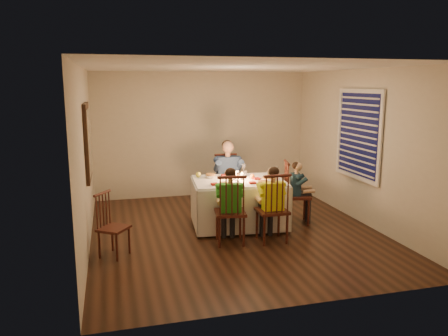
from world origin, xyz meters
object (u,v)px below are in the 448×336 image
object	(u,v)px
chair_extra	(115,256)
dining_table	(239,193)
chair_near_left	(230,243)
child_teal	(296,222)
chair_adult	(228,212)
adult	(228,212)
chair_near_right	(271,241)
chair_end	(296,222)
child_green	(230,243)
child_yellow	(271,241)
serving_bowl	(210,176)

from	to	relation	value
chair_extra	dining_table	bearing A→B (deg)	-32.16
chair_near_left	child_teal	distance (m)	1.52
chair_adult	chair_near_left	world-z (taller)	same
chair_adult	adult	xyz separation A→B (m)	(0.00, 0.00, 0.00)
chair_near_right	chair_end	world-z (taller)	same
chair_adult	chair_end	bearing A→B (deg)	-40.42
chair_near_right	child_teal	distance (m)	1.04
chair_adult	adult	size ratio (longest dim) A/B	0.80
chair_near_right	chair_adult	bearing A→B (deg)	-81.61
chair_near_left	adult	world-z (taller)	adult
chair_near_left	child_green	size ratio (longest dim) A/B	0.93
chair_adult	child_green	xyz separation A→B (m)	(-0.39, -1.58, 0.00)
dining_table	child_yellow	world-z (taller)	dining_table
chair_near_right	child_green	world-z (taller)	child_green
dining_table	child_yellow	bearing A→B (deg)	-66.38
dining_table	chair_adult	xyz separation A→B (m)	(0.04, 0.82, -0.56)
chair_near_left	chair_end	distance (m)	1.52
child_green	chair_end	bearing A→B (deg)	-146.17
adult	chair_end	bearing A→B (deg)	-40.42
chair_extra	serving_bowl	world-z (taller)	serving_bowl
chair_near_right	dining_table	bearing A→B (deg)	-71.60
chair_near_left	serving_bowl	xyz separation A→B (m)	(-0.06, 1.04, 0.81)
chair_adult	chair_end	size ratio (longest dim) A/B	1.00
dining_table	chair_near_right	bearing A→B (deg)	-66.38
child_yellow	serving_bowl	xyz separation A→B (m)	(-0.69, 1.12, 0.81)
serving_bowl	dining_table	bearing A→B (deg)	-34.04
chair_near_left	chair_end	xyz separation A→B (m)	(1.37, 0.67, 0.00)
chair_adult	child_yellow	size ratio (longest dim) A/B	0.93
chair_end	chair_extra	size ratio (longest dim) A/B	1.19
adult	serving_bowl	distance (m)	1.07
child_yellow	serving_bowl	distance (m)	1.55
chair_near_left	chair_extra	size ratio (longest dim) A/B	1.19
chair_near_right	chair_extra	xyz separation A→B (m)	(-2.32, 0.00, 0.00)
chair_near_left	chair_extra	world-z (taller)	chair_near_left
child_teal	chair_extra	bearing A→B (deg)	117.82
child_green	child_teal	size ratio (longest dim) A/B	1.09
chair_end	chair_near_left	bearing A→B (deg)	130.23
child_yellow	child_teal	bearing A→B (deg)	-134.77
chair_adult	serving_bowl	world-z (taller)	serving_bowl
child_green	dining_table	bearing A→B (deg)	-107.22
chair_extra	child_green	world-z (taller)	child_green
chair_end	child_green	xyz separation A→B (m)	(-1.37, -0.67, 0.00)
chair_near_left	child_teal	xyz separation A→B (m)	(1.37, 0.67, 0.00)
adult	dining_table	bearing A→B (deg)	-89.75
adult	serving_bowl	size ratio (longest dim) A/B	6.89
chair_end	dining_table	bearing A→B (deg)	98.82
child_yellow	chair_near_right	bearing A→B (deg)	-179.85
child_teal	chair_near_left	bearing A→B (deg)	130.23
chair_adult	child_teal	distance (m)	1.34
chair_near_left	child_yellow	size ratio (longest dim) A/B	0.93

